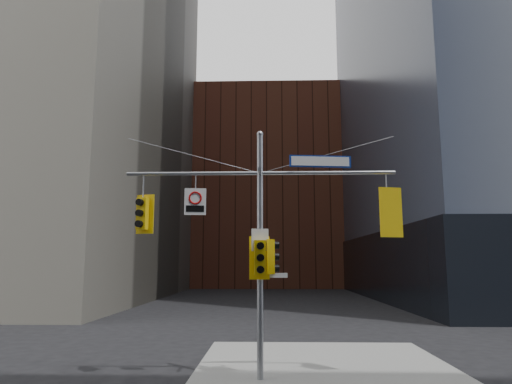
# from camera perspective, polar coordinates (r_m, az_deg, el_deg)

# --- Properties ---
(sidewalk_corner) EXTENTS (8.00, 8.00, 0.15)m
(sidewalk_corner) POSITION_cam_1_polar(r_m,az_deg,el_deg) (15.78, 8.48, -20.75)
(sidewalk_corner) COLOR gray
(sidewalk_corner) RESTS_ON ground
(brick_midrise) EXTENTS (26.00, 20.00, 28.00)m
(brick_midrise) POSITION_cam_1_polar(r_m,az_deg,el_deg) (70.14, 1.41, -0.07)
(brick_midrise) COLOR brown
(brick_midrise) RESTS_ON ground
(signal_assembly) EXTENTS (8.00, 0.80, 7.30)m
(signal_assembly) POSITION_cam_1_polar(r_m,az_deg,el_deg) (13.37, 0.51, -4.30)
(signal_assembly) COLOR #989BA1
(signal_assembly) RESTS_ON ground
(traffic_light_west_arm) EXTENTS (0.55, 0.51, 1.18)m
(traffic_light_west_arm) POSITION_cam_1_polar(r_m,az_deg,el_deg) (13.93, -14.00, -2.64)
(traffic_light_west_arm) COLOR yellow
(traffic_light_west_arm) RESTS_ON ground
(traffic_light_east_arm) EXTENTS (0.68, 0.62, 1.44)m
(traffic_light_east_arm) POSITION_cam_1_polar(r_m,az_deg,el_deg) (13.84, 16.14, -2.52)
(traffic_light_east_arm) COLOR yellow
(traffic_light_east_arm) RESTS_ON ground
(traffic_light_pole_side) EXTENTS (0.43, 0.36, 1.00)m
(traffic_light_pole_side) POSITION_cam_1_polar(r_m,az_deg,el_deg) (13.34, 1.91, -8.09)
(traffic_light_pole_side) COLOR yellow
(traffic_light_pole_side) RESTS_ON ground
(traffic_light_pole_front) EXTENTS (0.59, 0.49, 1.23)m
(traffic_light_pole_front) POSITION_cam_1_polar(r_m,az_deg,el_deg) (13.06, 0.49, -8.22)
(traffic_light_pole_front) COLOR yellow
(traffic_light_pole_front) RESTS_ON ground
(street_sign_blade) EXTENTS (1.85, 0.25, 0.36)m
(street_sign_blade) POSITION_cam_1_polar(r_m,az_deg,el_deg) (13.75, 8.04, 3.82)
(street_sign_blade) COLOR navy
(street_sign_blade) RESTS_ON ground
(regulatory_sign_arm) EXTENTS (0.64, 0.12, 0.80)m
(regulatory_sign_arm) POSITION_cam_1_polar(r_m,az_deg,el_deg) (13.60, -7.61, -1.09)
(regulatory_sign_arm) COLOR silver
(regulatory_sign_arm) RESTS_ON ground
(regulatory_sign_pole) EXTENTS (0.49, 0.08, 0.65)m
(regulatory_sign_pole) POSITION_cam_1_polar(r_m,az_deg,el_deg) (13.23, 0.50, -6.08)
(regulatory_sign_pole) COLOR silver
(regulatory_sign_pole) RESTS_ON ground
(street_blade_ew) EXTENTS (0.68, 0.12, 0.14)m
(street_blade_ew) POSITION_cam_1_polar(r_m,az_deg,el_deg) (13.34, 2.48, -10.37)
(street_blade_ew) COLOR silver
(street_blade_ew) RESTS_ON ground
(street_blade_ns) EXTENTS (0.09, 0.70, 0.14)m
(street_blade_ns) POSITION_cam_1_polar(r_m,az_deg,el_deg) (13.79, 0.56, -10.74)
(street_blade_ns) COLOR #145926
(street_blade_ns) RESTS_ON ground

